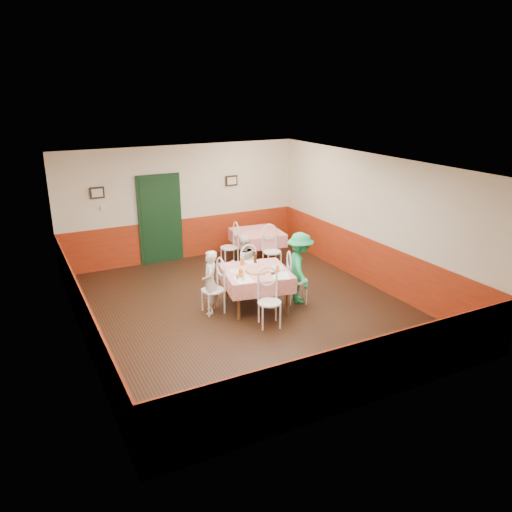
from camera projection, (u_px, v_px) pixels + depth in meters
name	position (u px, v px, depth m)	size (l,w,h in m)	color
floor	(246.00, 309.00, 9.68)	(7.00, 7.00, 0.00)	black
ceiling	(245.00, 164.00, 8.78)	(7.00, 7.00, 0.00)	white
back_wall	(183.00, 203.00, 12.18)	(6.00, 0.10, 2.80)	beige
front_wall	(367.00, 313.00, 6.28)	(6.00, 0.10, 2.80)	beige
left_wall	(76.00, 266.00, 7.93)	(0.10, 7.00, 2.80)	beige
right_wall	(373.00, 221.00, 10.53)	(0.10, 7.00, 2.80)	beige
wainscot_back	(185.00, 238.00, 12.45)	(6.00, 0.03, 1.00)	maroon
wainscot_front	(362.00, 374.00, 6.59)	(6.00, 0.03, 1.00)	maroon
wainscot_left	(84.00, 317.00, 8.23)	(0.03, 7.00, 1.00)	maroon
wainscot_right	(369.00, 262.00, 10.81)	(0.03, 7.00, 1.00)	maroon
door	(160.00, 220.00, 11.99)	(0.96, 0.06, 2.10)	black
picture_left	(97.00, 193.00, 11.12)	(0.32, 0.03, 0.26)	black
picture_right	(232.00, 181.00, 12.55)	(0.32, 0.03, 0.26)	black
thermostat	(103.00, 208.00, 11.28)	(0.10, 0.03, 0.10)	white
main_table	(256.00, 289.00, 9.68)	(1.22, 1.22, 0.77)	red
second_table	(257.00, 246.00, 12.26)	(1.12, 1.12, 0.77)	red
chair_left	(213.00, 290.00, 9.43)	(0.42, 0.42, 0.90)	white
chair_right	(297.00, 281.00, 9.88)	(0.42, 0.42, 0.90)	white
chair_far	(244.00, 271.00, 10.43)	(0.42, 0.42, 0.90)	white
chair_near	(270.00, 303.00, 8.88)	(0.42, 0.42, 0.90)	white
chair_second_a	(229.00, 248.00, 11.91)	(0.42, 0.42, 0.90)	white
chair_second_b	(272.00, 252.00, 11.60)	(0.42, 0.42, 0.90)	white
pizza	(257.00, 271.00, 9.50)	(0.42, 0.42, 0.03)	#B74723
plate_left	(236.00, 271.00, 9.48)	(0.25, 0.25, 0.01)	white
plate_right	(277.00, 268.00, 9.67)	(0.25, 0.25, 0.01)	white
plate_far	(251.00, 262.00, 9.96)	(0.25, 0.25, 0.01)	white
glass_a	(241.00, 273.00, 9.19)	(0.08, 0.08, 0.15)	#BF7219
glass_b	(278.00, 269.00, 9.44)	(0.07, 0.07, 0.12)	#BF7219
glass_c	(242.00, 262.00, 9.83)	(0.07, 0.07, 0.14)	#BF7219
beer_bottle	(255.00, 258.00, 9.89)	(0.06, 0.06, 0.22)	#381C0A
shaker_a	(242.00, 278.00, 9.04)	(0.04, 0.04, 0.09)	silver
shaker_b	(243.00, 278.00, 9.04)	(0.04, 0.04, 0.09)	silver
shaker_c	(237.00, 277.00, 9.11)	(0.04, 0.04, 0.09)	#B23319
menu_left	(243.00, 279.00, 9.10)	(0.30, 0.40, 0.00)	white
menu_right	(281.00, 276.00, 9.28)	(0.30, 0.40, 0.00)	white
wallet	(274.00, 273.00, 9.38)	(0.11, 0.09, 0.02)	black
diner_left	(210.00, 282.00, 9.36)	(0.45, 0.29, 1.23)	gray
diner_far	(244.00, 263.00, 10.42)	(0.58, 0.45, 1.20)	gray
diner_right	(300.00, 268.00, 9.81)	(0.92, 0.53, 1.43)	gray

